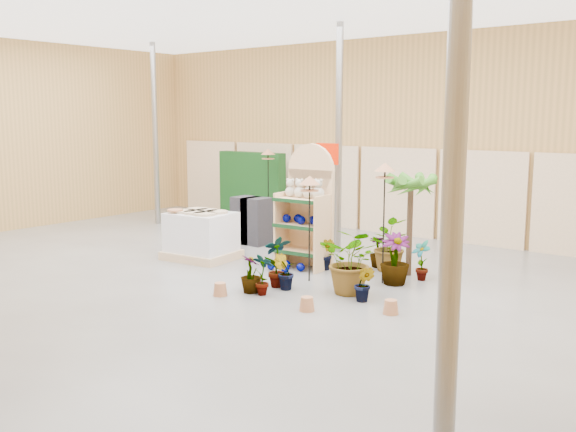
% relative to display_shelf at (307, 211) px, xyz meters
% --- Properties ---
extents(room, '(15.20, 12.10, 4.70)m').
position_rel_display_shelf_xyz_m(room, '(-0.28, -1.18, 1.20)').
color(room, slate).
rests_on(room, ground).
extents(display_shelf, '(0.97, 0.64, 2.23)m').
position_rel_display_shelf_xyz_m(display_shelf, '(0.00, 0.00, 0.00)').
color(display_shelf, '#DDB07E').
rests_on(display_shelf, ground).
extents(teddy_bears, '(0.82, 0.22, 0.35)m').
position_rel_display_shelf_xyz_m(teddy_bears, '(0.03, -0.10, 0.39)').
color(teddy_bears, beige).
rests_on(teddy_bears, display_shelf).
extents(gazing_balls_shelf, '(0.82, 0.28, 0.16)m').
position_rel_display_shelf_xyz_m(gazing_balls_shelf, '(-0.00, -0.14, -0.14)').
color(gazing_balls_shelf, '#00056F').
rests_on(gazing_balls_shelf, display_shelf).
extents(gazing_balls_floor, '(0.63, 0.39, 0.15)m').
position_rel_display_shelf_xyz_m(gazing_balls_floor, '(-0.09, -0.52, -0.94)').
color(gazing_balls_floor, '#00056F').
rests_on(gazing_balls_floor, ground).
extents(pallet_stack, '(1.37, 1.18, 0.94)m').
position_rel_display_shelf_xyz_m(pallet_stack, '(-1.95, -0.77, -0.56)').
color(pallet_stack, '#D1B18B').
rests_on(pallet_stack, ground).
extents(charcoal_planters, '(0.80, 0.50, 1.00)m').
position_rel_display_shelf_xyz_m(charcoal_planters, '(-2.19, 0.95, -0.52)').
color(charcoal_planters, black).
rests_on(charcoal_planters, ground).
extents(trellis_stock, '(2.00, 0.30, 1.80)m').
position_rel_display_shelf_xyz_m(trellis_stock, '(-4.08, 3.11, -0.12)').
color(trellis_stock, '#0F3B13').
rests_on(trellis_stock, ground).
extents(offer_sign, '(0.50, 0.08, 2.20)m').
position_rel_display_shelf_xyz_m(offer_sign, '(-0.18, 0.89, 0.55)').
color(offer_sign, gray).
rests_on(offer_sign, ground).
extents(bird_table_front, '(0.34, 0.34, 1.75)m').
position_rel_display_shelf_xyz_m(bird_table_front, '(0.66, -0.84, 0.61)').
color(bird_table_front, black).
rests_on(bird_table_front, ground).
extents(bird_table_right, '(0.34, 0.34, 1.98)m').
position_rel_display_shelf_xyz_m(bird_table_right, '(1.69, -0.21, 0.82)').
color(bird_table_right, black).
rests_on(bird_table_right, ground).
extents(bird_table_back, '(0.34, 0.34, 1.94)m').
position_rel_display_shelf_xyz_m(bird_table_back, '(-3.05, 2.54, 0.79)').
color(bird_table_back, black).
rests_on(bird_table_back, ground).
extents(palm, '(0.70, 0.70, 1.85)m').
position_rel_display_shelf_xyz_m(palm, '(1.77, 0.54, 0.57)').
color(palm, '#422F1F').
rests_on(palm, ground).
extents(potted_plant_0, '(0.47, 0.54, 0.85)m').
position_rel_display_shelf_xyz_m(potted_plant_0, '(0.48, -1.46, -0.59)').
color(potted_plant_0, '#397F1F').
rests_on(potted_plant_0, ground).
extents(potted_plant_1, '(0.40, 0.40, 0.57)m').
position_rel_display_shelf_xyz_m(potted_plant_1, '(0.67, -1.52, -0.73)').
color(potted_plant_1, '#397F1F').
rests_on(potted_plant_1, ground).
extents(potted_plant_2, '(1.04, 0.94, 1.04)m').
position_rel_display_shelf_xyz_m(potted_plant_2, '(1.64, -1.06, -0.50)').
color(potted_plant_2, '#397F1F').
rests_on(potted_plant_2, ground).
extents(potted_plant_3, '(0.66, 0.66, 0.84)m').
position_rel_display_shelf_xyz_m(potted_plant_3, '(1.88, -0.15, -0.60)').
color(potted_plant_3, '#397F1F').
rests_on(potted_plant_3, ground).
extents(potted_plant_4, '(0.42, 0.36, 0.67)m').
position_rel_display_shelf_xyz_m(potted_plant_4, '(2.09, 0.36, -0.68)').
color(potted_plant_4, '#397F1F').
rests_on(potted_plant_4, ground).
extents(potted_plant_5, '(0.35, 0.29, 0.58)m').
position_rel_display_shelf_xyz_m(potted_plant_5, '(0.44, -0.03, -0.73)').
color(potted_plant_5, '#397F1F').
rests_on(potted_plant_5, ground).
extents(potted_plant_6, '(1.05, 1.01, 0.90)m').
position_rel_display_shelf_xyz_m(potted_plant_6, '(1.31, 0.60, -0.57)').
color(potted_plant_6, '#397F1F').
rests_on(potted_plant_6, ground).
extents(potted_plant_7, '(0.41, 0.41, 0.60)m').
position_rel_display_shelf_xyz_m(potted_plant_7, '(0.37, -1.97, -0.72)').
color(potted_plant_7, '#397F1F').
rests_on(potted_plant_7, ground).
extents(potted_plant_8, '(0.36, 0.26, 0.66)m').
position_rel_display_shelf_xyz_m(potted_plant_8, '(0.61, -1.96, -0.69)').
color(potted_plant_8, '#397F1F').
rests_on(potted_plant_8, ground).
extents(potted_plant_9, '(0.36, 0.32, 0.55)m').
position_rel_display_shelf_xyz_m(potted_plant_9, '(2.01, -1.31, -0.74)').
color(potted_plant_9, '#397F1F').
rests_on(potted_plant_9, ground).
extents(potted_plant_11, '(0.38, 0.38, 0.57)m').
position_rel_display_shelf_xyz_m(potted_plant_11, '(1.05, 0.74, -0.73)').
color(potted_plant_11, '#397F1F').
rests_on(potted_plant_11, ground).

